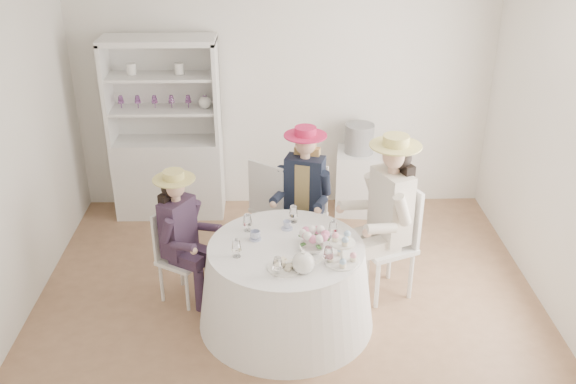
{
  "coord_description": "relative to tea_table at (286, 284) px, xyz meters",
  "views": [
    {
      "loc": [
        -0.11,
        -4.68,
        3.42
      ],
      "look_at": [
        0.0,
        0.1,
        1.05
      ],
      "focal_mm": 40.0,
      "sensor_mm": 36.0,
      "label": 1
    }
  ],
  "objects": [
    {
      "name": "side_table",
      "position": [
        0.83,
        1.99,
        -0.01
      ],
      "size": [
        0.51,
        0.51,
        0.71
      ],
      "primitive_type": "cube",
      "rotation": [
        0.0,
        0.0,
        -0.12
      ],
      "color": "silver",
      "rests_on": "ground"
    },
    {
      "name": "table_teapot",
      "position": [
        0.12,
        -0.36,
        0.45
      ],
      "size": [
        0.24,
        0.17,
        0.18
      ],
      "rotation": [
        0.0,
        0.0,
        0.08
      ],
      "color": "white",
      "rests_on": "tea_table"
    },
    {
      "name": "flower_bowl",
      "position": [
        0.2,
        -0.08,
        0.39
      ],
      "size": [
        0.21,
        0.21,
        0.05
      ],
      "primitive_type": "imported",
      "rotation": [
        0.0,
        0.0,
        0.07
      ],
      "color": "white",
      "rests_on": "tea_table"
    },
    {
      "name": "wall_front",
      "position": [
        0.02,
        -1.76,
        0.99
      ],
      "size": [
        4.5,
        0.0,
        4.5
      ],
      "primitive_type": "plane",
      "rotation": [
        -1.57,
        0.0,
        0.0
      ],
      "color": "silver",
      "rests_on": "ground"
    },
    {
      "name": "guest_mid",
      "position": [
        0.19,
        0.95,
        0.42
      ],
      "size": [
        0.52,
        0.57,
        1.39
      ],
      "rotation": [
        0.0,
        0.0,
        -0.3
      ],
      "color": "silver",
      "rests_on": "ground"
    },
    {
      "name": "flower_arrangement",
      "position": [
        0.22,
        0.01,
        0.46
      ],
      "size": [
        0.19,
        0.19,
        0.07
      ],
      "rotation": [
        0.0,
        0.0,
        0.11
      ],
      "color": "pink",
      "rests_on": "tea_table"
    },
    {
      "name": "sandwich_plate",
      "position": [
        -0.02,
        -0.32,
        0.38
      ],
      "size": [
        0.27,
        0.27,
        0.06
      ],
      "rotation": [
        0.0,
        0.0,
        0.15
      ],
      "color": "white",
      "rests_on": "tea_table"
    },
    {
      "name": "wall_right",
      "position": [
        2.27,
        0.24,
        0.99
      ],
      "size": [
        0.0,
        4.5,
        4.5
      ],
      "primitive_type": "plane",
      "rotation": [
        1.57,
        0.0,
        -1.57
      ],
      "color": "silver",
      "rests_on": "ground"
    },
    {
      "name": "teacup_a",
      "position": [
        -0.25,
        0.12,
        0.4
      ],
      "size": [
        0.1,
        0.1,
        0.07
      ],
      "primitive_type": "imported",
      "rotation": [
        0.0,
        0.0,
        0.19
      ],
      "color": "white",
      "rests_on": "tea_table"
    },
    {
      "name": "cupcake_stand",
      "position": [
        0.42,
        -0.25,
        0.46
      ],
      "size": [
        0.27,
        0.27,
        0.25
      ],
      "rotation": [
        0.0,
        0.0,
        -0.38
      ],
      "color": "white",
      "rests_on": "tea_table"
    },
    {
      "name": "ground",
      "position": [
        0.02,
        0.24,
        -0.36
      ],
      "size": [
        4.5,
        4.5,
        0.0
      ],
      "primitive_type": "plane",
      "color": "#886244",
      "rests_on": "ground"
    },
    {
      "name": "stemware_set",
      "position": [
        -0.0,
        0.0,
        0.44
      ],
      "size": [
        0.86,
        0.9,
        0.15
      ],
      "color": "white",
      "rests_on": "tea_table"
    },
    {
      "name": "teacup_b",
      "position": [
        0.01,
        0.29,
        0.4
      ],
      "size": [
        0.09,
        0.09,
        0.07
      ],
      "primitive_type": "imported",
      "rotation": [
        0.0,
        0.0,
        -0.37
      ],
      "color": "white",
      "rests_on": "tea_table"
    },
    {
      "name": "hatbox",
      "position": [
        0.83,
        1.99,
        0.51
      ],
      "size": [
        0.36,
        0.36,
        0.31
      ],
      "primitive_type": "cylinder",
      "rotation": [
        0.0,
        0.0,
        0.16
      ],
      "color": "black",
      "rests_on": "side_table"
    },
    {
      "name": "hutch",
      "position": [
        -1.24,
        2.01,
        0.34
      ],
      "size": [
        1.33,
        0.86,
        1.97
      ],
      "rotation": [
        0.0,
        0.0,
        0.39
      ],
      "color": "silver",
      "rests_on": "ground"
    },
    {
      "name": "wall_left",
      "position": [
        -2.23,
        0.24,
        0.99
      ],
      "size": [
        0.0,
        4.5,
        4.5
      ],
      "primitive_type": "plane",
      "rotation": [
        1.57,
        0.0,
        1.57
      ],
      "color": "silver",
      "rests_on": "ground"
    },
    {
      "name": "guest_right",
      "position": [
        0.88,
        0.39,
        0.5
      ],
      "size": [
        0.64,
        0.58,
        1.52
      ],
      "rotation": [
        0.0,
        0.0,
        -1.17
      ],
      "color": "silver",
      "rests_on": "ground"
    },
    {
      "name": "teacup_c",
      "position": [
        0.29,
        0.13,
        0.4
      ],
      "size": [
        0.09,
        0.09,
        0.07
      ],
      "primitive_type": "imported",
      "rotation": [
        0.0,
        0.0,
        0.02
      ],
      "color": "white",
      "rests_on": "tea_table"
    },
    {
      "name": "guest_left",
      "position": [
        -0.9,
        0.35,
        0.34
      ],
      "size": [
        0.53,
        0.49,
        1.24
      ],
      "rotation": [
        0.0,
        0.0,
        1.04
      ],
      "color": "silver",
      "rests_on": "ground"
    },
    {
      "name": "wall_back",
      "position": [
        0.02,
        2.24,
        0.99
      ],
      "size": [
        4.5,
        0.0,
        4.5
      ],
      "primitive_type": "plane",
      "rotation": [
        1.57,
        0.0,
        0.0
      ],
      "color": "silver",
      "rests_on": "ground"
    },
    {
      "name": "tea_table",
      "position": [
        0.0,
        0.0,
        0.0
      ],
      "size": [
        1.47,
        1.47,
        0.73
      ],
      "rotation": [
        0.0,
        0.0,
        0.01
      ],
      "color": "white",
      "rests_on": "ground"
    },
    {
      "name": "spare_chair",
      "position": [
        -0.1,
        1.11,
        0.18
      ],
      "size": [
        0.58,
        0.58,
        1.0
      ],
      "rotation": [
        0.0,
        0.0,
        2.5
      ],
      "color": "silver",
      "rests_on": "ground"
    }
  ]
}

